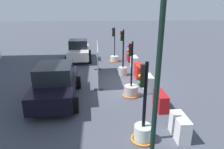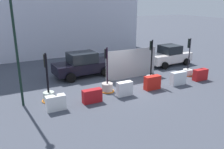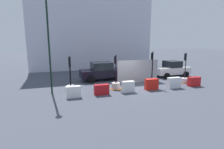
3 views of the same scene
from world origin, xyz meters
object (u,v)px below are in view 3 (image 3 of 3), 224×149
at_px(construction_barrier_1, 102,90).
at_px(car_white_van, 172,69).
at_px(traffic_light_2, 152,79).
at_px(street_lamp_post, 48,35).
at_px(traffic_light_0, 71,86).
at_px(traffic_light_1, 116,84).
at_px(car_black_sedan, 102,71).
at_px(traffic_light_3, 184,78).
at_px(construction_barrier_2, 128,87).
at_px(construction_barrier_5, 194,82).
at_px(construction_barrier_3, 152,84).
at_px(construction_barrier_4, 174,83).
at_px(construction_barrier_0, 73,92).

height_order(construction_barrier_1, car_white_van, car_white_van).
xyz_separation_m(traffic_light_2, car_white_van, (4.47, 3.32, 0.21)).
distance_m(traffic_light_2, street_lamp_post, 9.29).
bearing_deg(traffic_light_0, traffic_light_1, -3.40).
xyz_separation_m(construction_barrier_1, car_black_sedan, (1.32, 4.87, 0.52)).
height_order(traffic_light_3, construction_barrier_2, traffic_light_3).
bearing_deg(car_white_van, construction_barrier_5, -100.64).
distance_m(construction_barrier_2, construction_barrier_3, 2.15).
xyz_separation_m(construction_barrier_2, construction_barrier_4, (4.27, -0.03, 0.02)).
relative_size(construction_barrier_4, car_white_van, 0.28).
xyz_separation_m(construction_barrier_1, construction_barrier_2, (2.16, 0.02, 0.05)).
bearing_deg(construction_barrier_4, car_white_van, 56.35).
relative_size(traffic_light_2, construction_barrier_5, 2.77).
bearing_deg(car_white_van, traffic_light_0, -165.01).
height_order(traffic_light_1, construction_barrier_1, traffic_light_1).
height_order(traffic_light_2, construction_barrier_3, traffic_light_2).
relative_size(traffic_light_0, construction_barrier_4, 2.47).
distance_m(traffic_light_0, construction_barrier_1, 2.53).
height_order(construction_barrier_2, car_black_sedan, car_black_sedan).
bearing_deg(traffic_light_1, traffic_light_0, 176.60).
bearing_deg(car_black_sedan, construction_barrier_0, -124.94).
xyz_separation_m(construction_barrier_1, construction_barrier_4, (6.43, -0.01, 0.07)).
xyz_separation_m(traffic_light_1, traffic_light_3, (7.10, 0.21, 0.01)).
height_order(traffic_light_3, construction_barrier_4, traffic_light_3).
distance_m(traffic_light_3, construction_barrier_5, 1.34).
bearing_deg(traffic_light_1, traffic_light_2, -0.34).
relative_size(traffic_light_3, construction_barrier_4, 2.51).
height_order(construction_barrier_0, construction_barrier_3, construction_barrier_3).
distance_m(construction_barrier_3, construction_barrier_5, 4.23).
bearing_deg(construction_barrier_2, construction_barrier_1, -179.50).
distance_m(traffic_light_1, car_white_van, 8.53).
distance_m(construction_barrier_0, construction_barrier_5, 10.63).
height_order(traffic_light_3, construction_barrier_1, traffic_light_3).
bearing_deg(construction_barrier_3, car_black_sedan, 121.99).
bearing_deg(construction_barrier_4, construction_barrier_2, 179.55).
height_order(traffic_light_0, construction_barrier_5, traffic_light_0).
xyz_separation_m(traffic_light_2, construction_barrier_0, (-6.99, -1.10, -0.22)).
xyz_separation_m(traffic_light_1, construction_barrier_1, (-1.51, -1.10, -0.03)).
xyz_separation_m(traffic_light_0, car_white_van, (11.52, 3.09, 0.33)).
xyz_separation_m(construction_barrier_2, car_black_sedan, (-0.83, 4.85, 0.47)).
relative_size(traffic_light_3, construction_barrier_0, 2.79).
xyz_separation_m(traffic_light_1, construction_barrier_0, (-3.60, -1.12, -0.01)).
distance_m(traffic_light_0, traffic_light_1, 3.67).
distance_m(traffic_light_2, car_black_sedan, 5.21).
xyz_separation_m(construction_barrier_0, construction_barrier_5, (10.63, -0.01, -0.00)).
height_order(construction_barrier_1, car_black_sedan, car_black_sedan).
bearing_deg(traffic_light_3, traffic_light_0, 179.95).
xyz_separation_m(traffic_light_0, traffic_light_3, (10.77, -0.01, -0.08)).
relative_size(traffic_light_2, construction_barrier_1, 2.75).
bearing_deg(traffic_light_3, construction_barrier_5, -93.43).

